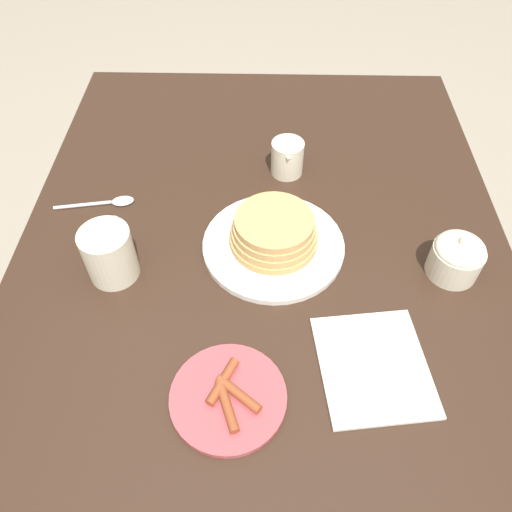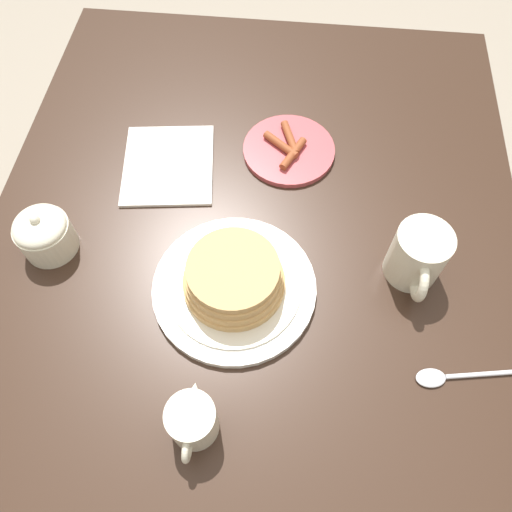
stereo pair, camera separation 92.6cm
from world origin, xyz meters
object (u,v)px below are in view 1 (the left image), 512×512
Objects in this scene: napkin at (372,366)px; spoon at (108,202)px; pancake_plate at (273,237)px; sugar_bowl at (456,257)px; side_plate_bacon at (228,397)px; coffee_mug at (109,252)px; creamer_pitcher at (287,157)px.

spoon is (0.34, 0.47, 0.00)m from napkin.
sugar_bowl reaches higher than pancake_plate.
side_plate_bacon is 1.42× the size of coffee_mug.
coffee_mug is (-0.06, 0.27, 0.02)m from pancake_plate.
pancake_plate is at bearing -77.66° from coffee_mug.
coffee_mug is at bearing 102.34° from pancake_plate.
pancake_plate is 1.51× the size of side_plate_bacon.
napkin is (-0.17, -0.42, -0.05)m from coffee_mug.
side_plate_bacon is 0.84× the size of napkin.
side_plate_bacon is at bearing -137.70° from coffee_mug.
spoon is at bearing 71.57° from pancake_plate.
spoon is (-0.10, 0.35, -0.03)m from creamer_pitcher.
side_plate_bacon is 1.93× the size of sugar_bowl.
coffee_mug is 1.36× the size of sugar_bowl.
side_plate_bacon is 0.31m from coffee_mug.
coffee_mug reaches higher than creamer_pitcher.
spoon is at bearing 76.16° from sugar_bowl.
coffee_mug is 0.18m from spoon.
coffee_mug is 0.59× the size of napkin.
spoon is at bearing 32.91° from side_plate_bacon.
sugar_bowl is (0.24, -0.37, 0.03)m from side_plate_bacon.
sugar_bowl is 0.64m from spoon.
napkin is at bearing -125.96° from spoon.
sugar_bowl is at bearing -98.85° from pancake_plate.
spoon is at bearing 106.50° from creamer_pitcher.
sugar_bowl reaches higher than creamer_pitcher.
napkin is 1.30× the size of spoon.
spoon is (0.17, 0.05, -0.05)m from coffee_mug.
pancake_plate is 2.57× the size of creamer_pitcher.
side_plate_bacon is at bearing -147.09° from spoon.
side_plate_bacon reaches higher than napkin.
coffee_mug reaches higher than spoon.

